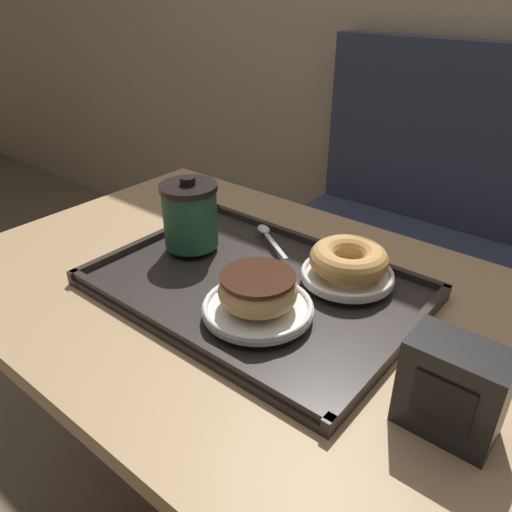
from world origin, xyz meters
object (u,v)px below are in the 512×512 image
(spoon, at_px, (267,234))
(napkin_dispenser, at_px, (452,389))
(donut_plain, at_px, (349,259))
(donut_chocolate_glazed, at_px, (258,289))
(coffee_cup_front, at_px, (190,215))

(spoon, relative_size, napkin_dispenser, 1.06)
(donut_plain, bearing_deg, spoon, 169.54)
(donut_chocolate_glazed, relative_size, napkin_dispenser, 1.00)
(donut_plain, bearing_deg, napkin_dispenser, -37.38)
(donut_chocolate_glazed, xyz_separation_m, donut_plain, (0.05, 0.16, -0.00))
(coffee_cup_front, relative_size, spoon, 1.06)
(coffee_cup_front, distance_m, spoon, 0.15)
(coffee_cup_front, relative_size, donut_chocolate_glazed, 1.12)
(coffee_cup_front, bearing_deg, donut_plain, 15.33)
(donut_chocolate_glazed, bearing_deg, coffee_cup_front, 159.01)
(coffee_cup_front, distance_m, donut_chocolate_glazed, 0.24)
(coffee_cup_front, relative_size, donut_plain, 1.02)
(donut_chocolate_glazed, height_order, spoon, donut_chocolate_glazed)
(donut_chocolate_glazed, relative_size, donut_plain, 0.91)
(donut_plain, bearing_deg, donut_chocolate_glazed, -108.22)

